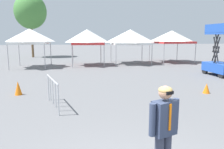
{
  "coord_description": "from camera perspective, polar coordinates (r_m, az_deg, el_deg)",
  "views": [
    {
      "loc": [
        -1.05,
        -3.02,
        2.59
      ],
      "look_at": [
        0.22,
        4.38,
        1.3
      ],
      "focal_mm": 35.51,
      "sensor_mm": 36.0,
      "label": 1
    }
  ],
  "objects": [
    {
      "name": "canopy_tent_far_left",
      "position": [
        19.83,
        -20.37,
        9.19
      ],
      "size": [
        3.12,
        3.12,
        3.23
      ],
      "color": "#9E9EA3",
      "rests_on": "ground"
    },
    {
      "name": "canopy_tent_behind_right",
      "position": [
        20.13,
        -6.39,
        9.57
      ],
      "size": [
        2.87,
        2.87,
        3.22
      ],
      "color": "#9E9EA3",
      "rests_on": "ground"
    },
    {
      "name": "canopy_tent_right_of_center",
      "position": [
        21.36,
        4.75,
        9.58
      ],
      "size": [
        3.55,
        3.55,
        3.25
      ],
      "color": "#9E9EA3",
      "rests_on": "ground"
    },
    {
      "name": "canopy_tent_center",
      "position": [
        23.27,
        15.16,
        9.31
      ],
      "size": [
        3.74,
        3.74,
        3.17
      ],
      "color": "#9E9EA3",
      "rests_on": "ground"
    },
    {
      "name": "scissor_lift",
      "position": [
        16.46,
        26.39,
        3.45
      ],
      "size": [
        1.48,
        2.35,
        3.4
      ],
      "color": "black",
      "rests_on": "ground"
    },
    {
      "name": "person_foreground",
      "position": [
        4.03,
        13.21,
        -13.27
      ],
      "size": [
        0.61,
        0.38,
        1.78
      ],
      "color": "#33384C",
      "rests_on": "ground"
    },
    {
      "name": "tree_behind_tents_center",
      "position": [
        29.91,
        -20.26,
        14.97
      ],
      "size": [
        3.86,
        3.86,
        7.75
      ],
      "color": "brown",
      "rests_on": "ground"
    },
    {
      "name": "crowd_barrier_mid_lot",
      "position": [
        8.42,
        -15.06,
        -3.2
      ],
      "size": [
        0.6,
        2.04,
        1.08
      ],
      "color": "#B7BABF",
      "rests_on": "ground"
    },
    {
      "name": "traffic_cone_lot_center",
      "position": [
        10.78,
        -23.01,
        -3.23
      ],
      "size": [
        0.32,
        0.32,
        0.62
      ],
      "primitive_type": "cone",
      "color": "orange",
      "rests_on": "ground"
    },
    {
      "name": "traffic_cone_near_barrier",
      "position": [
        11.13,
        23.16,
        -3.29
      ],
      "size": [
        0.32,
        0.32,
        0.46
      ],
      "primitive_type": "cone",
      "color": "orange",
      "rests_on": "ground"
    }
  ]
}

